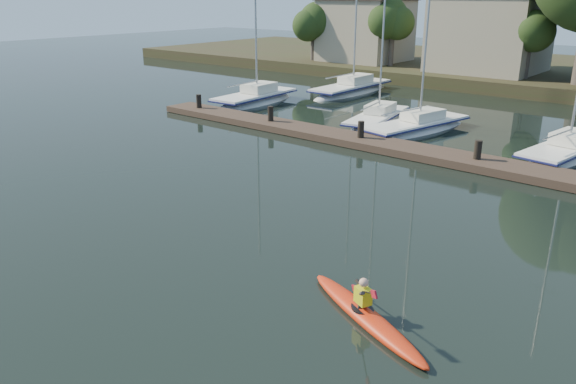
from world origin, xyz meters
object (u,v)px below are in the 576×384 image
Objects in this scene: dock at (414,151)px; kayak at (365,313)px; sailboat_5 at (351,96)px; sailboat_3 at (564,161)px; sailboat_2 at (416,134)px; sailboat_1 at (377,126)px; sailboat_0 at (255,106)px.

kayak is at bearing -66.74° from dock.
sailboat_3 is at bearing -25.90° from sailboat_5.
sailboat_5 is at bearing 151.70° from sailboat_2.
sailboat_1 reaches higher than dock.
kayak is 0.33× the size of sailboat_0.
kayak is at bearing -56.06° from sailboat_5.
dock is at bearing 136.75° from kayak.
sailboat_3 is at bearing 114.21° from kayak.
kayak is 0.35× the size of sailboat_3.
kayak is 0.27× the size of sailboat_5.
sailboat_5 is at bearing 147.67° from kayak.
sailboat_3 is at bearing -14.05° from sailboat_1.
sailboat_1 is at bearing -175.47° from sailboat_2.
sailboat_1 reaches higher than kayak.
sailboat_3 is (-0.22, 17.65, -0.36)m from kayak.
sailboat_2 is at bearing 116.36° from dock.
sailboat_1 is 10.49m from sailboat_5.
sailboat_0 is 1.07× the size of sailboat_3.
kayak is 21.13m from sailboat_1.
dock is 2.77× the size of sailboat_3.
sailboat_1 is 0.78× the size of sailboat_5.
sailboat_0 is at bearing 168.44° from sailboat_1.
dock is at bearing -134.69° from sailboat_3.
sailboat_2 reaches higher than dock.
sailboat_2 is (-2.18, 4.40, -0.38)m from dock.
sailboat_3 is (7.76, -0.24, -0.01)m from sailboat_2.
sailboat_0 is 1.04× the size of sailboat_1.
sailboat_3 is at bearing -6.09° from sailboat_0.
sailboat_0 is at bearing -170.37° from sailboat_2.
kayak is 0.13× the size of dock.
sailboat_0 is 0.81× the size of sailboat_5.
sailboat_2 is at bearing -6.21° from sailboat_0.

